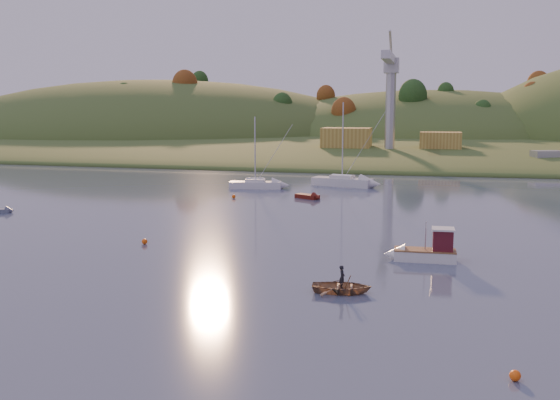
% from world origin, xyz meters
% --- Properties ---
extents(far_shore, '(620.00, 220.00, 1.50)m').
position_xyz_m(far_shore, '(0.00, 230.00, 0.00)').
color(far_shore, '#334A1D').
rests_on(far_shore, ground).
extents(shore_slope, '(640.00, 150.00, 7.00)m').
position_xyz_m(shore_slope, '(0.00, 165.00, 0.00)').
color(shore_slope, '#334A1D').
rests_on(shore_slope, ground).
extents(hill_left_far, '(120.00, 100.00, 32.00)m').
position_xyz_m(hill_left_far, '(-160.00, 215.00, 0.00)').
color(hill_left_far, '#334A1D').
rests_on(hill_left_far, ground).
extents(hill_left, '(170.00, 140.00, 44.00)m').
position_xyz_m(hill_left, '(-90.00, 200.00, 0.00)').
color(hill_left, '#334A1D').
rests_on(hill_left, ground).
extents(hill_center, '(140.00, 120.00, 36.00)m').
position_xyz_m(hill_center, '(10.00, 210.00, 0.00)').
color(hill_center, '#334A1D').
rests_on(hill_center, ground).
extents(hillside_trees, '(280.00, 50.00, 32.00)m').
position_xyz_m(hillside_trees, '(0.00, 185.00, 0.00)').
color(hillside_trees, '#183F16').
rests_on(hillside_trees, ground).
extents(wharf, '(42.00, 16.00, 2.40)m').
position_xyz_m(wharf, '(5.00, 122.00, 1.20)').
color(wharf, slate).
rests_on(wharf, ground).
extents(shed_west, '(11.00, 8.00, 4.80)m').
position_xyz_m(shed_west, '(-8.00, 123.00, 4.80)').
color(shed_west, '#A48136').
rests_on(shed_west, wharf).
extents(shed_east, '(9.00, 7.00, 4.00)m').
position_xyz_m(shed_east, '(13.00, 124.00, 4.40)').
color(shed_east, '#A48136').
rests_on(shed_east, wharf).
extents(dock_crane, '(3.20, 28.00, 20.30)m').
position_xyz_m(dock_crane, '(2.00, 118.39, 17.17)').
color(dock_crane, '#B7B7BC').
rests_on(dock_crane, wharf).
extents(fishing_boat, '(5.58, 1.88, 3.53)m').
position_xyz_m(fishing_boat, '(10.55, 28.22, 0.78)').
color(fishing_boat, white).
rests_on(fishing_boat, ground).
extents(sailboat_near, '(7.89, 3.68, 10.55)m').
position_xyz_m(sailboat_near, '(-14.00, 67.25, 0.70)').
color(sailboat_near, white).
rests_on(sailboat_near, ground).
extents(sailboat_far, '(9.50, 4.79, 12.64)m').
position_xyz_m(sailboat_far, '(-1.92, 73.07, 0.80)').
color(sailboat_far, silver).
rests_on(sailboat_far, ground).
extents(canoe, '(4.13, 3.16, 0.80)m').
position_xyz_m(canoe, '(5.80, 18.26, 0.40)').
color(canoe, '#8E6D4E').
rests_on(canoe, ground).
extents(paddler, '(0.43, 0.61, 1.56)m').
position_xyz_m(paddler, '(5.80, 18.26, 0.78)').
color(paddler, black).
rests_on(paddler, ground).
extents(red_tender, '(4.02, 2.99, 1.31)m').
position_xyz_m(red_tender, '(-3.91, 58.74, 0.27)').
color(red_tender, '#53130B').
rests_on(red_tender, ground).
extents(grey_dinghy, '(3.08, 1.84, 1.08)m').
position_xyz_m(grey_dinghy, '(-35.98, 39.99, 0.22)').
color(grey_dinghy, slate).
rests_on(grey_dinghy, ground).
extents(work_vessel, '(14.43, 9.67, 3.50)m').
position_xyz_m(work_vessel, '(33.17, 110.21, 1.25)').
color(work_vessel, slate).
rests_on(work_vessel, ground).
extents(buoy_0, '(0.50, 0.50, 0.50)m').
position_xyz_m(buoy_0, '(15.04, 6.98, 0.25)').
color(buoy_0, '#FF5C0D').
rests_on(buoy_0, ground).
extents(buoy_1, '(0.50, 0.50, 0.50)m').
position_xyz_m(buoy_1, '(11.72, 30.29, 0.25)').
color(buoy_1, '#FF5C0D').
rests_on(buoy_1, ground).
extents(buoy_3, '(0.50, 0.50, 0.50)m').
position_xyz_m(buoy_3, '(-14.02, 56.94, 0.25)').
color(buoy_3, '#FF5C0D').
rests_on(buoy_3, ground).
extents(buoy_4, '(0.50, 0.50, 0.50)m').
position_xyz_m(buoy_4, '(-13.05, 28.54, 0.25)').
color(buoy_4, '#FF5C0D').
rests_on(buoy_4, ground).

